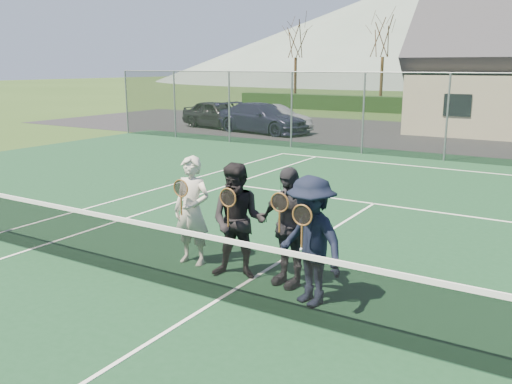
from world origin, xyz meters
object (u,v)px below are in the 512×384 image
(car_b, at_px, (273,119))
(car_c, at_px, (263,118))
(player_b, at_px, (238,221))
(tennis_net, at_px, (217,266))
(player_a, at_px, (192,211))
(player_d, at_px, (311,241))
(car_a, at_px, (217,114))
(player_c, at_px, (288,227))

(car_b, distance_m, car_c, 0.56)
(player_b, bearing_deg, car_b, 118.20)
(tennis_net, distance_m, player_a, 1.62)
(car_b, xyz_separation_m, player_d, (10.36, -17.07, 0.25))
(car_c, relative_size, player_a, 2.78)
(car_a, bearing_deg, car_b, -79.38)
(tennis_net, xyz_separation_m, player_c, (0.55, 1.03, 0.38))
(car_b, height_order, player_d, player_d)
(player_a, height_order, player_d, same)
(car_a, height_order, car_b, car_a)
(player_c, xyz_separation_m, player_d, (0.58, -0.44, -0.00))
(tennis_net, relative_size, player_b, 6.49)
(car_a, relative_size, car_c, 0.85)
(car_b, distance_m, tennis_net, 19.93)
(tennis_net, bearing_deg, car_a, 125.54)
(player_a, bearing_deg, player_d, -9.81)
(player_b, xyz_separation_m, player_c, (0.78, 0.15, 0.00))
(car_a, distance_m, player_c, 21.29)
(player_c, bearing_deg, car_b, 120.46)
(car_b, xyz_separation_m, player_b, (9.00, -16.78, 0.25))
(player_b, distance_m, player_d, 1.39)
(tennis_net, height_order, player_a, player_a)
(player_c, bearing_deg, car_a, 128.37)
(tennis_net, bearing_deg, player_d, 27.87)
(car_c, relative_size, player_c, 2.78)
(tennis_net, height_order, player_c, player_c)
(player_c, distance_m, player_d, 0.72)
(car_b, relative_size, tennis_net, 0.35)
(tennis_net, xyz_separation_m, player_d, (1.13, 0.60, 0.38))
(car_c, distance_m, player_d, 19.74)
(car_a, relative_size, player_c, 2.37)
(player_b, bearing_deg, car_a, 126.43)
(car_c, bearing_deg, car_b, -23.39)
(player_a, distance_m, player_b, 0.99)
(car_b, bearing_deg, car_c, 158.50)
(car_a, height_order, player_a, player_a)
(player_a, bearing_deg, player_b, -6.87)
(tennis_net, bearing_deg, player_a, 140.49)
(car_a, xyz_separation_m, tennis_net, (12.66, -17.73, -0.19))
(player_a, distance_m, player_c, 1.77)
(player_a, xyz_separation_m, player_b, (0.98, -0.12, -0.00))
(player_b, bearing_deg, car_c, 119.71)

